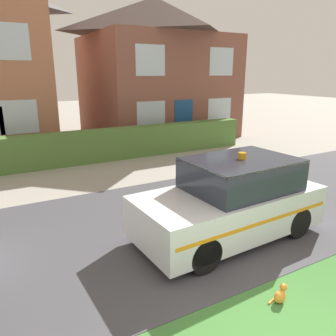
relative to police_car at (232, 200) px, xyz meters
name	(u,v)px	position (x,y,z in m)	size (l,w,h in m)	color
road_strip	(155,226)	(-1.19, 1.16, -0.79)	(28.00, 5.48, 0.01)	#424247
garden_hedge	(110,144)	(-0.08, 7.29, -0.19)	(12.26, 0.64, 1.22)	#4C7233
police_car	(232,200)	(0.00, 0.00, 0.00)	(3.98, 1.94, 1.76)	black
cat	(280,295)	(-0.68, -2.01, -0.69)	(0.33, 0.20, 0.28)	orange
house_right	(156,67)	(4.25, 11.76, 2.81)	(7.31, 6.91, 7.09)	brown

